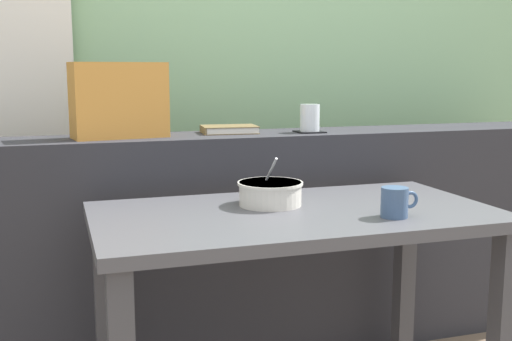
% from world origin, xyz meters
% --- Properties ---
extents(dark_console_ledge, '(2.80, 0.30, 0.85)m').
position_xyz_m(dark_console_ledge, '(0.00, 0.55, 0.43)').
color(dark_console_ledge, '#2D2D33').
rests_on(dark_console_ledge, ground).
extents(breakfast_table, '(1.18, 0.63, 0.68)m').
position_xyz_m(breakfast_table, '(-0.09, 0.01, 0.57)').
color(breakfast_table, '#414145').
rests_on(breakfast_table, ground).
extents(coaster_square, '(0.10, 0.10, 0.00)m').
position_xyz_m(coaster_square, '(0.16, 0.52, 0.86)').
color(coaster_square, black).
rests_on(coaster_square, dark_console_ledge).
extents(juice_glass, '(0.07, 0.07, 0.10)m').
position_xyz_m(juice_glass, '(0.16, 0.52, 0.91)').
color(juice_glass, white).
rests_on(juice_glass, coaster_square).
extents(closed_book, '(0.22, 0.16, 0.03)m').
position_xyz_m(closed_book, '(-0.13, 0.59, 0.87)').
color(closed_book, brown).
rests_on(closed_book, dark_console_ledge).
extents(throw_pillow, '(0.34, 0.19, 0.26)m').
position_xyz_m(throw_pillow, '(-0.54, 0.55, 0.98)').
color(throw_pillow, '#D18938').
rests_on(throw_pillow, dark_console_ledge).
extents(soup_bowl, '(0.20, 0.20, 0.15)m').
position_xyz_m(soup_bowl, '(-0.14, 0.10, 0.72)').
color(soup_bowl, silver).
rests_on(soup_bowl, breakfast_table).
extents(ceramic_mug, '(0.11, 0.08, 0.08)m').
position_xyz_m(ceramic_mug, '(0.14, -0.16, 0.72)').
color(ceramic_mug, '#3D567A').
rests_on(ceramic_mug, breakfast_table).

